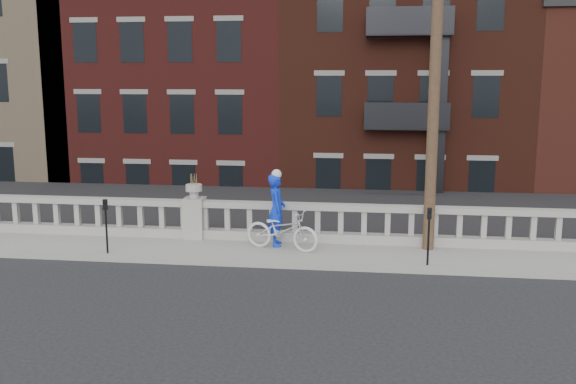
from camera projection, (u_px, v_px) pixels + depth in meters
The scene contains 10 objects.
ground at pixel (145, 290), 13.64m from camera, with size 120.00×120.00×0.00m, color black.
sidewalk at pixel (185, 249), 16.56m from camera, with size 32.00×2.20×0.15m, color gray.
balustrade at pixel (195, 220), 17.38m from camera, with size 28.00×0.34×1.03m.
planter_pedestal at pixel (195, 213), 17.35m from camera, with size 0.55×0.55×1.76m.
lower_level at pixel (297, 110), 35.58m from camera, with size 80.00×44.00×20.80m.
utility_pole at pixel (436, 44), 15.42m from camera, with size 1.60×0.28×10.00m.
parking_meter_d at pixel (106, 220), 15.79m from camera, with size 0.10×0.09×1.36m.
parking_meter_e at pixel (429, 230), 14.78m from camera, with size 0.10×0.09×1.36m.
bicycle at pixel (282, 230), 16.18m from camera, with size 0.68×1.95×1.02m, color silver.
cyclist at pixel (277, 210), 16.51m from camera, with size 0.69×0.45×1.89m, color #0D30D1.
Camera 1 is at (4.73, -12.54, 4.50)m, focal length 40.00 mm.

